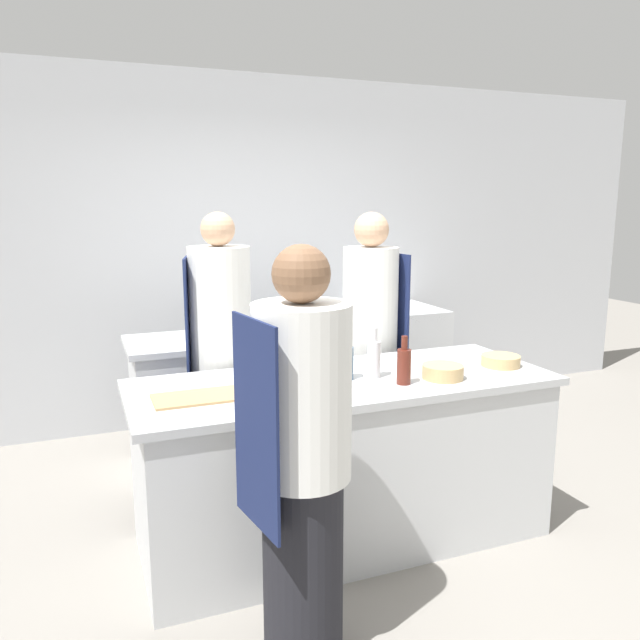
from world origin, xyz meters
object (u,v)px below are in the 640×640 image
at_px(bottle_wine, 374,358).
at_px(stockpot, 278,316).
at_px(bottle_vinegar, 346,362).
at_px(oven_range, 394,360).
at_px(bowl_mixing_large, 443,372).
at_px(chef_at_prep_near, 302,461).
at_px(bowl_prep_small, 285,379).
at_px(chef_at_pass_far, 221,362).
at_px(bottle_olive_oil, 404,365).
at_px(chef_at_stove, 370,347).
at_px(bowl_ceramic_blue, 501,361).

bearing_deg(bottle_wine, stockpot, 94.60).
relative_size(bottle_vinegar, stockpot, 0.74).
height_order(oven_range, bowl_mixing_large, bowl_mixing_large).
relative_size(chef_at_prep_near, bowl_mixing_large, 7.74).
relative_size(chef_at_prep_near, bowl_prep_small, 9.69).
xyz_separation_m(chef_at_pass_far, stockpot, (0.56, 0.65, 0.12)).
xyz_separation_m(chef_at_pass_far, bottle_olive_oil, (0.75, -0.83, 0.12)).
bearing_deg(bottle_wine, chef_at_pass_far, 135.01).
xyz_separation_m(chef_at_prep_near, chef_at_stove, (0.99, 1.43, 0.05)).
bearing_deg(bottle_wine, chef_at_prep_near, -132.68).
bearing_deg(bowl_prep_small, bottle_olive_oil, -18.59).
relative_size(bottle_olive_oil, bowl_mixing_large, 1.16).
bearing_deg(bowl_mixing_large, bowl_ceramic_blue, 12.12).
height_order(bowl_prep_small, stockpot, stockpot).
bearing_deg(bottle_wine, bowl_prep_small, 176.82).
relative_size(bowl_prep_small, stockpot, 0.54).
bearing_deg(oven_range, chef_at_stove, -125.49).
bearing_deg(bottle_vinegar, stockpot, 87.97).
relative_size(bowl_ceramic_blue, stockpot, 0.67).
bearing_deg(oven_range, chef_at_pass_far, -147.84).
bearing_deg(stockpot, bottle_vinegar, -92.03).
height_order(bottle_wine, stockpot, bottle_wine).
bearing_deg(bowl_mixing_large, chef_at_prep_near, -150.29).
relative_size(oven_range, bowl_ceramic_blue, 4.26).
bearing_deg(bottle_olive_oil, chef_at_pass_far, 132.27).
distance_m(oven_range, stockpot, 1.38).
relative_size(chef_at_stove, bottle_olive_oil, 7.01).
height_order(chef_at_stove, chef_at_pass_far, chef_at_pass_far).
height_order(bottle_vinegar, bowl_prep_small, bottle_vinegar).
bearing_deg(bowl_ceramic_blue, chef_at_pass_far, 153.14).
bearing_deg(bowl_prep_small, bowl_mixing_large, -12.65).
bearing_deg(chef_at_pass_far, oven_range, -43.66).
distance_m(bowl_prep_small, stockpot, 1.34).
bearing_deg(bottle_olive_oil, bowl_mixing_large, 2.43).
bearing_deg(bottle_wine, oven_range, 58.54).
xyz_separation_m(chef_at_stove, bowl_mixing_large, (-0.00, -0.87, 0.06)).
xyz_separation_m(bottle_vinegar, bottle_wine, (0.15, -0.02, 0.01)).
distance_m(oven_range, bowl_ceramic_blue, 1.91).
xyz_separation_m(chef_at_pass_far, bottle_wine, (0.66, -0.66, 0.12)).
distance_m(chef_at_pass_far, bowl_mixing_large, 1.29).
bearing_deg(bowl_mixing_large, chef_at_pass_far, 140.45).
bearing_deg(stockpot, oven_range, 20.73).
distance_m(oven_range, bottle_olive_oil, 2.23).
distance_m(chef_at_pass_far, bottle_olive_oil, 1.13).
bearing_deg(bottle_olive_oil, bottle_wine, 118.35).
relative_size(oven_range, bottle_wine, 3.41).
height_order(oven_range, bottle_olive_oil, bottle_olive_oil).
height_order(oven_range, bowl_ceramic_blue, bowl_ceramic_blue).
distance_m(oven_range, bottle_wine, 2.13).
height_order(bottle_olive_oil, stockpot, bottle_olive_oil).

